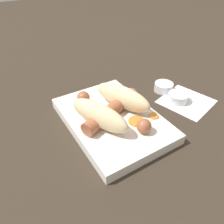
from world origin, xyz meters
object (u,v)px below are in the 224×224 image
Objects in this scene: food_tray at (112,120)px; sausage at (111,111)px; bread_roll at (111,106)px; condiment_cup_near at (178,98)px; condiment_cup_far at (164,87)px.

food_tray is 0.03m from sausage.
food_tray is at bearing 5.59° from bread_roll.
bread_roll is (-0.00, -0.00, 0.04)m from food_tray.
condiment_cup_near is at bearing 85.92° from sausage.
food_tray is 0.20m from condiment_cup_far.
sausage is at bearing -42.39° from bread_roll.
condiment_cup_far is at bearing 102.90° from food_tray.
bread_roll is 0.20m from condiment_cup_far.
bread_roll is 3.49× the size of condiment_cup_far.
food_tray is 1.48× the size of bread_roll.
sausage is 0.21m from condiment_cup_far.
condiment_cup_near is (0.01, 0.19, -0.03)m from sausage.
food_tray is at bearing -94.26° from condiment_cup_near.
sausage is 3.64× the size of condiment_cup_near.
food_tray and condiment_cup_near have the same top height.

